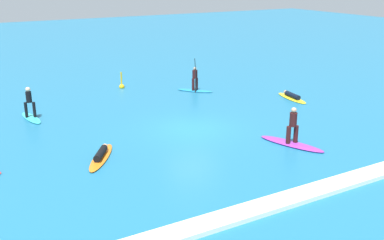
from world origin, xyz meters
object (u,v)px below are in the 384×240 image
surfer_on_purple_board (292,137)px  surfer_on_teal_board (30,110)px  surfer_on_blue_board (195,84)px  marker_buoy (122,85)px  surfer_on_orange_board (101,155)px  surfer_on_yellow_board (292,97)px

surfer_on_purple_board → surfer_on_teal_board: bearing=-155.8°
surfer_on_blue_board → marker_buoy: size_ratio=1.92×
surfer_on_purple_board → surfer_on_teal_board: 14.18m
surfer_on_orange_board → marker_buoy: size_ratio=2.42×
surfer_on_purple_board → surfer_on_teal_board: size_ratio=1.29×
surfer_on_yellow_board → surfer_on_blue_board: 6.52m
surfer_on_teal_board → marker_buoy: surfer_on_teal_board is taller
marker_buoy → surfer_on_blue_board: bearing=-38.9°
surfer_on_blue_board → surfer_on_orange_board: bearing=-90.6°
marker_buoy → surfer_on_yellow_board: bearing=-43.3°
surfer_on_teal_board → marker_buoy: 8.02m
surfer_on_purple_board → surfer_on_yellow_board: bearing=118.5°
surfer_on_orange_board → surfer_on_yellow_board: size_ratio=1.00×
surfer_on_orange_board → surfer_on_yellow_board: 14.27m
surfer_on_teal_board → surfer_on_orange_board: bearing=-175.5°
surfer_on_orange_board → surfer_on_purple_board: 8.81m
surfer_on_teal_board → marker_buoy: size_ratio=2.10×
surfer_on_purple_board → surfer_on_teal_board: (-9.86, 10.18, 0.08)m
surfer_on_orange_board → surfer_on_blue_board: surfer_on_blue_board is taller
surfer_on_purple_board → surfer_on_blue_board: surfer_on_blue_board is taller
surfer_on_yellow_board → surfer_on_blue_board: surfer_on_blue_board is taller
surfer_on_purple_board → surfer_on_blue_board: 11.04m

